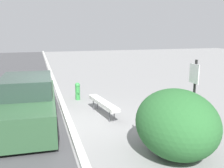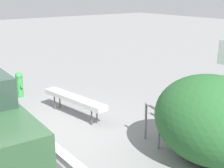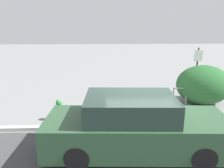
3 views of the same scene
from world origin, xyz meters
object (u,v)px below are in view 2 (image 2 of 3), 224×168
bench (74,99)px  fire_hydrant (19,84)px  bike_rack (152,121)px  sign_post (224,83)px

bench → fire_hydrant: size_ratio=2.83×
fire_hydrant → bike_rack: bearing=12.9°
bike_rack → fire_hydrant: 4.71m
bench → bike_rack: bike_rack is taller
fire_hydrant → sign_post: bearing=19.4°
bench → bike_rack: 2.34m
bench → fire_hydrant: fire_hydrant is taller
bike_rack → fire_hydrant: bearing=-167.1°
sign_post → bike_rack: bearing=-137.2°
bike_rack → sign_post: sign_post is taller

